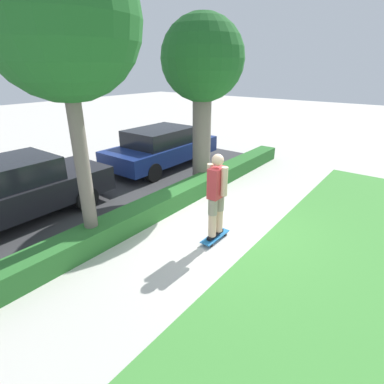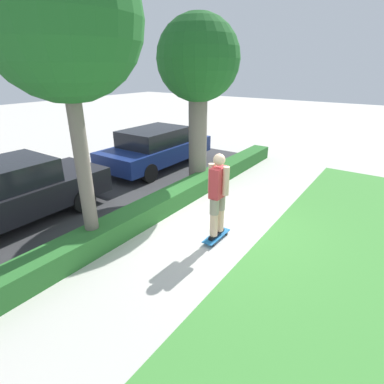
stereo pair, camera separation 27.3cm
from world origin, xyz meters
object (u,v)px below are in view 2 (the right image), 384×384
Objects in this scene: skateboard at (216,236)px; parked_car_front at (0,195)px; skater_person at (218,194)px; parked_car_middle at (156,147)px; tree_mid at (198,65)px; tree_near at (61,20)px.

parked_car_front is at bearing 118.10° from skateboard.
skater_person is 4.92m from parked_car_front.
skateboard is 0.18× the size of parked_car_middle.
skater_person is (-0.00, 0.00, 0.99)m from skateboard.
skater_person reaches higher than skateboard.
skater_person is at bearing -138.83° from tree_mid.
tree_mid reaches higher than skateboard.
parked_car_front is (-2.31, 4.33, 0.70)m from skateboard.
skater_person is at bearing -47.86° from tree_near.
parked_car_front is at bearing 103.64° from tree_near.
skater_person reaches higher than parked_car_front.
tree_mid is 3.57m from parked_car_middle.
tree_mid reaches higher than skater_person.
skater_person is 4.19m from tree_mid.
parked_car_middle is at bearing 0.38° from parked_car_front.
skateboard is 4.96m from parked_car_front.
tree_near reaches higher than skater_person.
skater_person reaches higher than parked_car_middle.
skateboard is at bearing -62.50° from parked_car_front.
parked_car_front is at bearing -179.33° from parked_car_middle.
skater_person is at bearing 180.00° from skateboard.
skateboard is 0.15× the size of tree_near.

